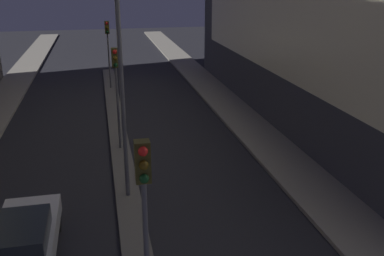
{
  "coord_description": "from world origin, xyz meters",
  "views": [
    {
      "loc": [
        -0.72,
        -4.59,
        8.18
      ],
      "look_at": [
        3.84,
        16.26,
        0.5
      ],
      "focal_mm": 40.0,
      "sensor_mm": 36.0,
      "label": 1
    }
  ],
  "objects_px": {
    "traffic_light_far": "(108,40)",
    "traffic_light_near": "(144,200)",
    "street_lamp": "(118,16)",
    "car_left_lane": "(23,242)",
    "traffic_light_mid": "(116,76)"
  },
  "relations": [
    {
      "from": "traffic_light_near",
      "to": "traffic_light_far",
      "type": "xyz_separation_m",
      "value": [
        0.0,
        23.98,
        0.0
      ]
    },
    {
      "from": "traffic_light_near",
      "to": "traffic_light_far",
      "type": "height_order",
      "value": "same"
    },
    {
      "from": "street_lamp",
      "to": "car_left_lane",
      "type": "distance_m",
      "value": 7.7
    },
    {
      "from": "car_left_lane",
      "to": "street_lamp",
      "type": "bearing_deg",
      "value": 45.33
    },
    {
      "from": "street_lamp",
      "to": "traffic_light_near",
      "type": "bearing_deg",
      "value": -90.0
    },
    {
      "from": "street_lamp",
      "to": "car_left_lane",
      "type": "relative_size",
      "value": 2.01
    },
    {
      "from": "traffic_light_far",
      "to": "traffic_light_near",
      "type": "bearing_deg",
      "value": -90.0
    },
    {
      "from": "traffic_light_near",
      "to": "traffic_light_mid",
      "type": "xyz_separation_m",
      "value": [
        0.0,
        11.81,
        0.0
      ]
    },
    {
      "from": "street_lamp",
      "to": "traffic_light_mid",
      "type": "bearing_deg",
      "value": 90.0
    },
    {
      "from": "street_lamp",
      "to": "car_left_lane",
      "type": "height_order",
      "value": "street_lamp"
    },
    {
      "from": "traffic_light_near",
      "to": "car_left_lane",
      "type": "bearing_deg",
      "value": 132.61
    },
    {
      "from": "car_left_lane",
      "to": "traffic_light_mid",
      "type": "bearing_deg",
      "value": 68.14
    },
    {
      "from": "traffic_light_mid",
      "to": "traffic_light_far",
      "type": "xyz_separation_m",
      "value": [
        0.0,
        12.16,
        0.0
      ]
    },
    {
      "from": "traffic_light_far",
      "to": "street_lamp",
      "type": "relative_size",
      "value": 0.51
    },
    {
      "from": "traffic_light_near",
      "to": "street_lamp",
      "type": "relative_size",
      "value": 0.51
    }
  ]
}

